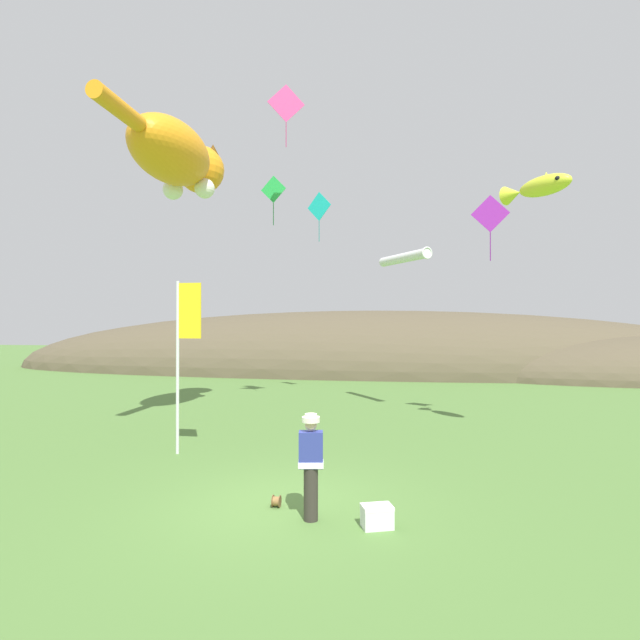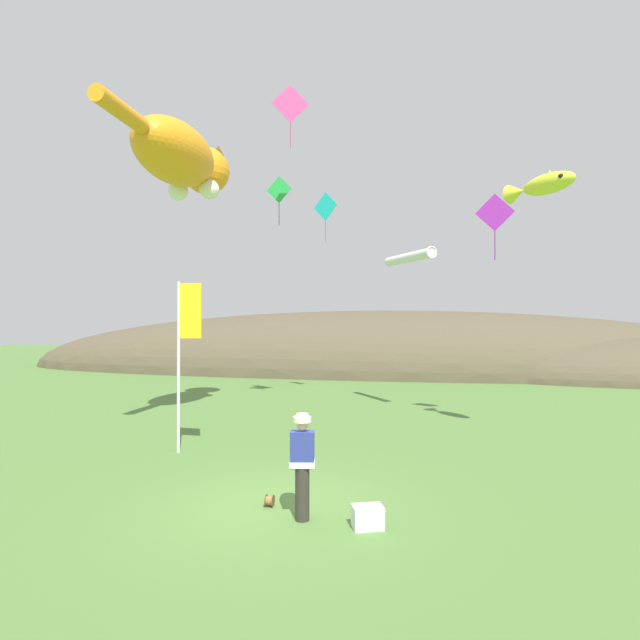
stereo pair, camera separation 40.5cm
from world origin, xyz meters
The scene contains 13 objects.
ground_plane centered at (0.00, 0.00, 0.00)m, with size 120.00×120.00×0.00m, color #517A38.
distant_hill_ridge centered at (2.65, 25.70, 0.00)m, with size 54.53×13.92×8.40m.
festival_attendant centered at (0.58, -0.54, 0.95)m, with size 0.46×0.33×1.77m.
kite_spool centered at (-0.14, -0.05, 0.11)m, with size 0.14×0.21×0.21m.
picnic_cooler centered at (1.68, -0.67, 0.18)m, with size 0.57×0.47×0.36m.
festival_banner_pole centered at (-3.35, 3.12, 2.86)m, with size 0.66×0.08×4.36m.
kite_giant_cat centered at (-5.18, 6.69, 8.76)m, with size 2.15×7.46×2.26m.
kite_fish_windsock centered at (5.74, 5.55, 6.99)m, with size 1.73×1.92×0.63m.
kite_tube_streamer centered at (2.20, 10.04, 5.74)m, with size 1.95×2.65×0.44m.
kite_diamond_pink centered at (-1.96, 8.58, 11.15)m, with size 1.27×0.51×2.26m.
kite_diamond_teal centered at (-1.44, 12.71, 8.39)m, with size 1.14×0.61×2.18m.
kite_diamond_violet centered at (4.86, 7.56, 6.73)m, with size 1.17×0.15×2.08m.
kite_diamond_green centered at (-2.98, 10.73, 8.68)m, with size 1.09×0.21×2.00m.
Camera 1 is at (2.05, -8.74, 3.28)m, focal length 28.00 mm.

